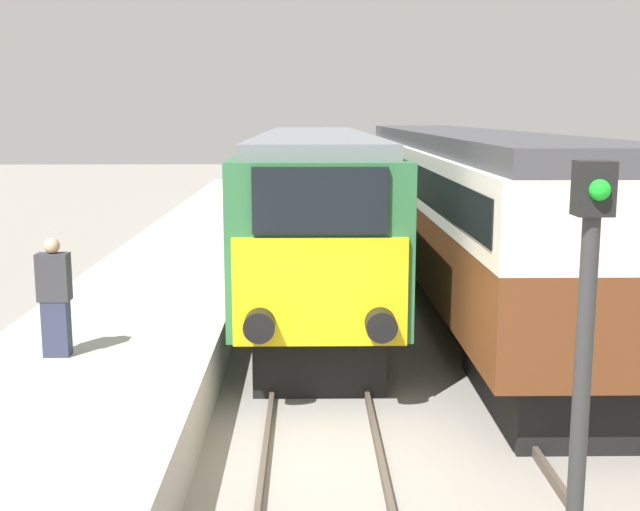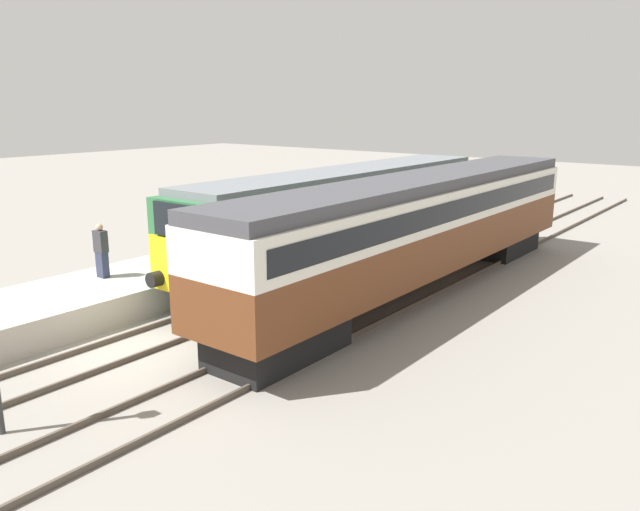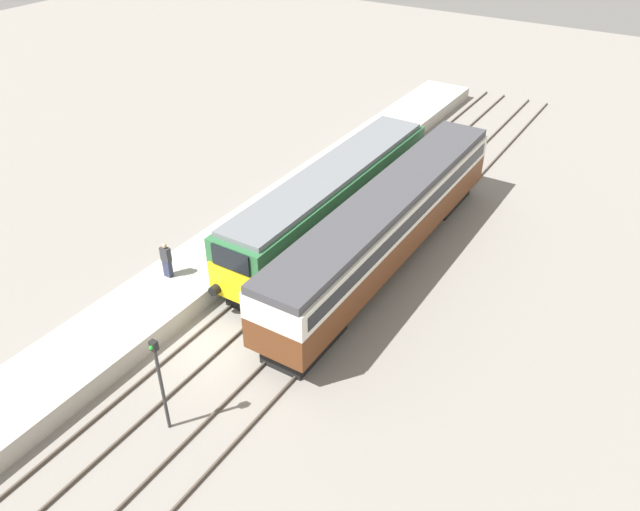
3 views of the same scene
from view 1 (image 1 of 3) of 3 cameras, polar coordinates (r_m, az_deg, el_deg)
name	(u,v)px [view 1 (image 1 of 3)]	position (r m, az deg, el deg)	size (l,w,h in m)	color
ground_plane	(322,464)	(10.21, 0.16, -14.63)	(120.00, 120.00, 0.00)	gray
platform_left	(166,291)	(17.97, -10.90, -2.46)	(3.50, 50.00, 0.86)	#B7B2A8
rails_near_track	(317,344)	(14.88, -0.19, -6.33)	(1.51, 60.00, 0.14)	#4C4238
rails_far_track	(501,343)	(15.30, 12.72, -6.12)	(1.50, 60.00, 0.14)	#4C4238
locomotive	(315,204)	(19.00, -0.36, 3.72)	(2.70, 16.09, 3.83)	black
passenger_carriage	(463,198)	(18.74, 10.13, 4.05)	(2.75, 18.48, 3.88)	black
person_on_platform	(55,298)	(11.90, -18.34, -2.87)	(0.44, 0.26, 1.70)	#2D334C
signal_post	(581,397)	(5.85, 18.10, -9.53)	(0.24, 0.28, 3.96)	#333333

